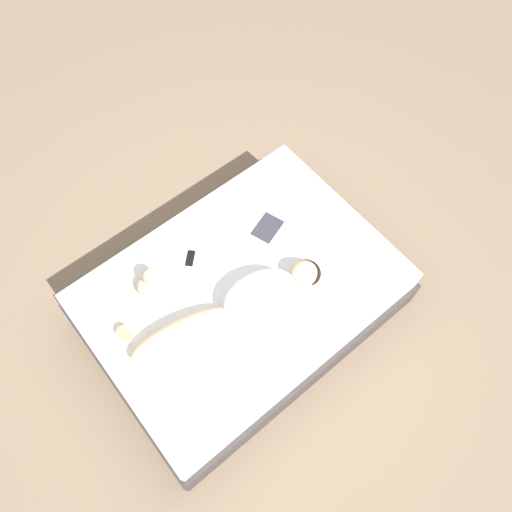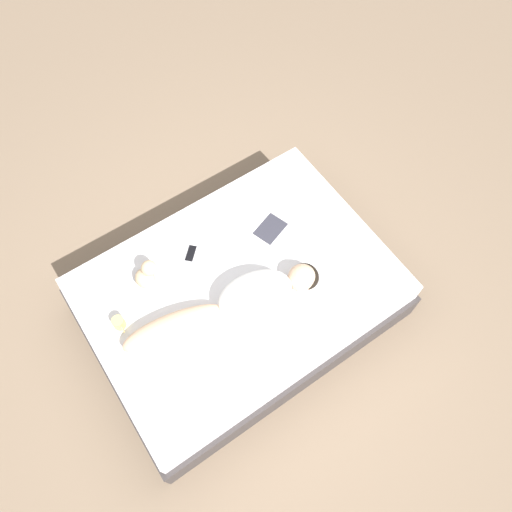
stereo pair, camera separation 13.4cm
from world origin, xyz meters
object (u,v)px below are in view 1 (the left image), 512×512
object	(u,v)px
person	(242,304)
coffee_mug	(125,334)
cell_phone	(190,259)
open_magazine	(254,221)

from	to	relation	value
person	coffee_mug	bearing A→B (deg)	-104.00
coffee_mug	cell_phone	bearing A→B (deg)	106.73
person	coffee_mug	xyz separation A→B (m)	(-0.33, -0.68, -0.06)
coffee_mug	open_magazine	bearing A→B (deg)	97.49
open_magazine	person	bearing A→B (deg)	-64.02
open_magazine	coffee_mug	xyz separation A→B (m)	(0.15, -1.17, 0.04)
person	open_magazine	size ratio (longest dim) A/B	2.40
person	cell_phone	bearing A→B (deg)	-163.87
person	cell_phone	distance (m)	0.53
coffee_mug	person	bearing A→B (deg)	64.48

